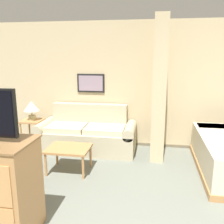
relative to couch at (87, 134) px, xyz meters
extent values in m
cube|color=#CCB78E|center=(1.36, 0.48, 0.97)|extent=(7.31, 0.12, 2.60)
cube|color=#70644E|center=(1.36, 0.41, -0.30)|extent=(7.31, 0.02, 0.06)
cube|color=black|center=(0.00, 0.40, 1.01)|extent=(0.59, 0.02, 0.39)
cube|color=gray|center=(0.00, 0.39, 1.01)|extent=(0.52, 0.01, 0.32)
cube|color=#CCB78E|center=(1.42, -0.02, 0.97)|extent=(0.24, 0.87, 2.60)
cube|color=#B7AD8E|center=(0.00, -0.04, -0.11)|extent=(1.59, 0.84, 0.43)
cube|color=#B7AD8E|center=(0.00, 0.28, 0.35)|extent=(1.59, 0.20, 0.48)
cube|color=#B7AD8E|center=(-0.89, -0.04, -0.11)|extent=(0.20, 0.84, 0.43)
cylinder|color=#B7AD8E|center=(-0.89, -0.04, 0.15)|extent=(0.22, 0.84, 0.22)
cube|color=#B7AD8E|center=(0.89, -0.04, -0.11)|extent=(0.20, 0.84, 0.43)
cylinder|color=#B7AD8E|center=(0.89, -0.04, 0.15)|extent=(0.22, 0.84, 0.22)
cube|color=beige|center=(-0.40, -0.09, 0.15)|extent=(0.77, 0.60, 0.10)
cube|color=beige|center=(0.40, -0.09, 0.15)|extent=(0.77, 0.60, 0.10)
cube|color=#B27F4C|center=(-0.04, -1.02, 0.08)|extent=(0.70, 0.55, 0.04)
cylinder|color=#B27F4C|center=(-0.35, -1.26, -0.13)|extent=(0.04, 0.04, 0.38)
cylinder|color=#B27F4C|center=(0.27, -1.26, -0.13)|extent=(0.04, 0.04, 0.38)
cylinder|color=#B27F4C|center=(-0.35, -0.78, -0.13)|extent=(0.04, 0.04, 0.38)
cylinder|color=#B27F4C|center=(0.27, -0.78, -0.13)|extent=(0.04, 0.04, 0.38)
cube|color=#B27F4C|center=(-1.20, 0.03, 0.23)|extent=(0.43, 0.43, 0.04)
cylinder|color=#B27F4C|center=(-1.38, -0.15, -0.06)|extent=(0.04, 0.04, 0.53)
cylinder|color=#B27F4C|center=(-1.02, -0.15, -0.06)|extent=(0.04, 0.04, 0.53)
cylinder|color=#B27F4C|center=(-1.38, 0.21, -0.06)|extent=(0.04, 0.04, 0.53)
cylinder|color=#B27F4C|center=(-1.02, 0.21, -0.06)|extent=(0.04, 0.04, 0.53)
cylinder|color=tan|center=(-1.20, 0.03, 0.30)|extent=(0.15, 0.15, 0.10)
cylinder|color=tan|center=(-1.20, 0.03, 0.40)|extent=(0.02, 0.02, 0.10)
cone|color=white|center=(-1.20, 0.03, 0.55)|extent=(0.32, 0.32, 0.20)
camera|label=1|loc=(1.32, -4.75, 1.60)|focal=40.00mm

